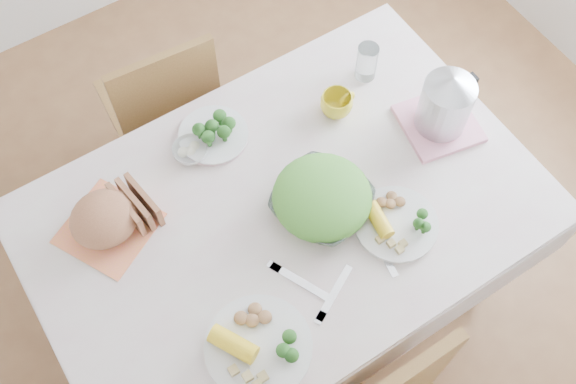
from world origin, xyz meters
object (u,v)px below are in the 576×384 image
dining_table (286,260)px  salad_bowl (322,202)px  dinner_plate_right (396,224)px  yellow_mug (336,104)px  chair_far (158,95)px  electric_kettle (446,103)px  dinner_plate_left (258,348)px

dining_table → salad_bowl: 0.43m
dinner_plate_right → yellow_mug: size_ratio=2.39×
chair_far → electric_kettle: (0.64, -0.82, 0.42)m
dining_table → dinner_plate_right: (0.24, -0.22, 0.40)m
dinner_plate_left → dinner_plate_right: dinner_plate_left is taller
yellow_mug → salad_bowl: bearing=-131.7°
salad_bowl → dinner_plate_right: bearing=-48.6°
dining_table → yellow_mug: size_ratio=13.47×
dining_table → yellow_mug: bearing=32.9°
salad_bowl → chair_far: bearing=100.4°
dining_table → dinner_plate_right: size_ratio=5.64×
dining_table → dinner_plate_left: bearing=-132.6°
yellow_mug → dinner_plate_left: bearing=-139.5°
dining_table → dinner_plate_right: bearing=-42.3°
dinner_plate_left → yellow_mug: size_ratio=2.80×
dining_table → electric_kettle: size_ratio=6.24×
chair_far → dinner_plate_left: (-0.22, -1.12, 0.31)m
salad_bowl → electric_kettle: size_ratio=1.23×
salad_bowl → yellow_mug: bearing=48.3°
dining_table → salad_bowl: size_ratio=5.09×
electric_kettle → yellow_mug: bearing=123.3°
dining_table → dinner_plate_right: 0.52m
salad_bowl → electric_kettle: (0.48, 0.04, 0.09)m
dinner_plate_right → dining_table: bearing=137.7°
dining_table → electric_kettle: electric_kettle is taller
chair_far → salad_bowl: bearing=104.9°
dinner_plate_left → electric_kettle: size_ratio=1.30×
chair_far → yellow_mug: size_ratio=8.42×
dinner_plate_right → salad_bowl: bearing=131.4°
chair_far → dinner_plate_left: size_ratio=3.01×
dining_table → dinner_plate_left: 0.58m
chair_far → salad_bowl: chair_far is taller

